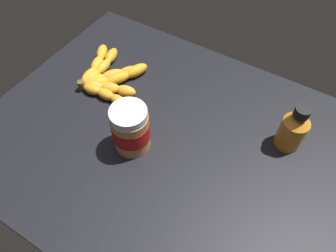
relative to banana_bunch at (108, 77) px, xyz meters
The scene contains 4 objects.
ground_plane 28.64cm from the banana_bunch, 161.06° to the left, with size 99.52×77.42×3.74cm, color black.
banana_bunch is the anchor object (origin of this frame).
peanut_butter_jar 25.65cm from the banana_bunch, 142.78° to the left, with size 9.62×9.62×13.44cm.
honey_bottle 55.16cm from the banana_bunch, behind, with size 6.73×6.73×14.07cm.
Camera 1 is at (-25.77, 41.35, 70.27)cm, focal length 34.12 mm.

